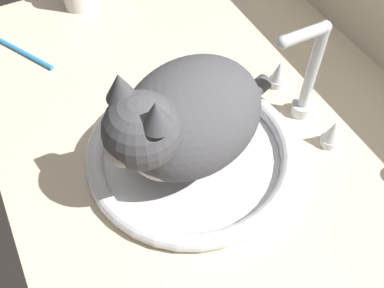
{
  "coord_description": "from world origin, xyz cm",
  "views": [
    {
      "loc": [
        41.07,
        -27.79,
        67.21
      ],
      "look_at": [
        0.1,
        -6.93,
        7.0
      ],
      "focal_mm": 41.51,
      "sensor_mm": 36.0,
      "label": 1
    }
  ],
  "objects_px": {
    "sink_basin": "(192,153)",
    "faucet": "(306,84)",
    "toothbrush": "(18,50)",
    "cat": "(183,120)"
  },
  "relations": [
    {
      "from": "sink_basin",
      "to": "faucet",
      "type": "relative_size",
      "value": 1.75
    },
    {
      "from": "faucet",
      "to": "toothbrush",
      "type": "relative_size",
      "value": 1.23
    },
    {
      "from": "sink_basin",
      "to": "faucet",
      "type": "height_order",
      "value": "faucet"
    },
    {
      "from": "cat",
      "to": "toothbrush",
      "type": "height_order",
      "value": "cat"
    },
    {
      "from": "cat",
      "to": "toothbrush",
      "type": "xyz_separation_m",
      "value": [
        -0.43,
        -0.19,
        -0.11
      ]
    },
    {
      "from": "sink_basin",
      "to": "faucet",
      "type": "xyz_separation_m",
      "value": [
        0.0,
        0.23,
        0.07
      ]
    },
    {
      "from": "sink_basin",
      "to": "toothbrush",
      "type": "height_order",
      "value": "sink_basin"
    },
    {
      "from": "sink_basin",
      "to": "toothbrush",
      "type": "bearing_deg",
      "value": -153.97
    },
    {
      "from": "cat",
      "to": "toothbrush",
      "type": "distance_m",
      "value": 0.48
    },
    {
      "from": "cat",
      "to": "faucet",
      "type": "bearing_deg",
      "value": 91.56
    }
  ]
}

